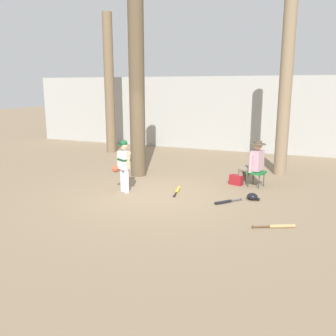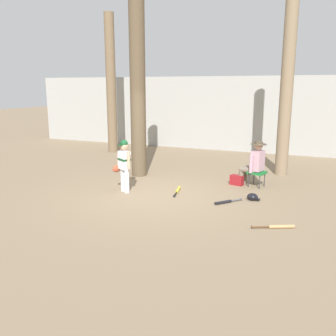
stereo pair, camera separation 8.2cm
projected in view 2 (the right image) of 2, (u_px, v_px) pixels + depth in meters
The scene contains 13 objects.
ground_plane at pixel (156, 196), 8.79m from camera, with size 60.00×60.00×0.00m, color #7F6B51.
concrete_back_wall at pixel (228, 114), 14.70m from camera, with size 18.00×0.36×2.95m, color #9E9E99.
tree_near_player at pixel (138, 91), 10.26m from camera, with size 0.68×0.68×5.59m.
tree_behind_spectator at pixel (286, 91), 10.38m from camera, with size 0.61×0.61×5.52m.
young_ballplayer at pixel (124, 162), 8.95m from camera, with size 0.61×0.36×1.31m.
folding_stool at pixel (257, 173), 9.48m from camera, with size 0.49×0.49×0.41m.
seated_spectator at pixel (254, 162), 9.48m from camera, with size 0.68×0.53×1.20m.
handbag_beside_stool at pixel (237, 180), 9.71m from camera, with size 0.34×0.18×0.26m, color maroon.
tree_far_left at pixel (111, 90), 14.09m from camera, with size 0.51×0.51×5.35m.
bat_black_composite at pixel (225, 202), 8.20m from camera, with size 0.51×0.59×0.07m.
bat_yellow_trainer at pixel (178, 190), 9.10m from camera, with size 0.23×0.80×0.07m.
bat_wood_tan at pixel (278, 227), 6.76m from camera, with size 0.75×0.40×0.07m.
batting_helmet_black at pixel (253, 197), 8.42m from camera, with size 0.30×0.23×0.17m.
Camera 2 is at (3.54, -7.65, 2.58)m, focal length 39.11 mm.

